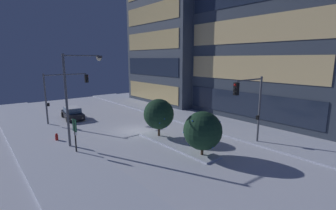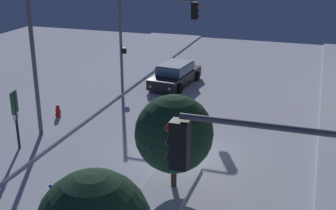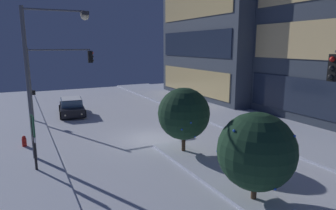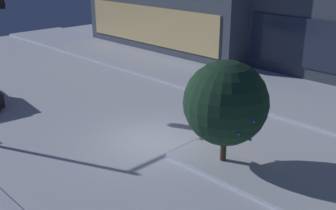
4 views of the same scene
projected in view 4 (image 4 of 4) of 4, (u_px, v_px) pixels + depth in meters
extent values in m
plane|color=silver|center=(151.00, 142.00, 16.16)|extent=(52.00, 52.00, 0.00)
cube|color=silver|center=(267.00, 93.00, 21.69)|extent=(52.00, 5.20, 0.14)
cube|color=silver|center=(287.00, 194.00, 12.51)|extent=(9.00, 1.80, 0.14)
cube|color=#E5C67F|center=(149.00, 25.00, 30.08)|extent=(13.53, 0.10, 2.78)
cylinder|color=black|center=(0.00, 100.00, 19.78)|extent=(0.68, 0.29, 0.66)
sphere|color=black|center=(4.00, 5.00, 19.07)|extent=(0.20, 0.20, 0.20)
cylinder|color=#473323|center=(223.00, 150.00, 14.31)|extent=(0.22, 0.22, 1.07)
sphere|color=#193823|center=(226.00, 103.00, 13.69)|extent=(2.94, 2.94, 2.94)
sphere|color=blue|center=(214.00, 119.00, 15.03)|extent=(0.10, 0.10, 0.10)
sphere|color=blue|center=(239.00, 134.00, 12.59)|extent=(0.10, 0.10, 0.10)
sphere|color=blue|center=(254.00, 122.00, 12.52)|extent=(0.10, 0.10, 0.10)
sphere|color=blue|center=(250.00, 140.00, 13.48)|extent=(0.10, 0.10, 0.10)
sphere|color=blue|center=(198.00, 110.00, 14.88)|extent=(0.10, 0.10, 0.10)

